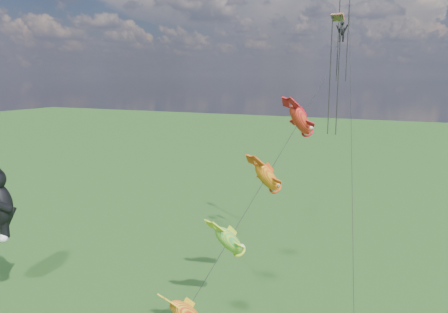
% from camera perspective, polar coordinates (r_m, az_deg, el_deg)
% --- Properties ---
extents(fish_windsock_rig, '(6.11, 14.84, 15.97)m').
position_cam_1_polar(fish_windsock_rig, '(23.76, 3.14, -6.77)').
color(fish_windsock_rig, brown).
rests_on(fish_windsock_rig, ground).
extents(parafoil_rig, '(4.93, 17.01, 25.98)m').
position_cam_1_polar(parafoil_rig, '(34.02, 15.17, 14.72)').
color(parafoil_rig, brown).
rests_on(parafoil_rig, ground).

